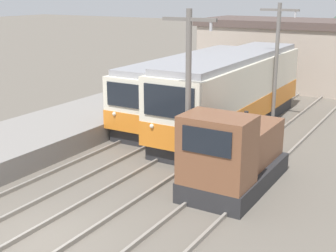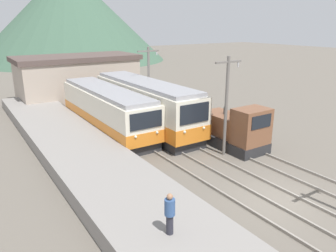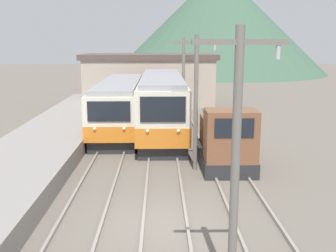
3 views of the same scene
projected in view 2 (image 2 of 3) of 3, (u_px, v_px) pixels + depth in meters
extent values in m
plane|color=#665E54|center=(278.00, 200.00, 15.70)|extent=(200.00, 200.00, 0.00)
cube|color=gray|center=(169.00, 236.00, 12.30)|extent=(4.50, 54.00, 0.89)
cube|color=gray|center=(226.00, 220.00, 13.94)|extent=(0.10, 60.00, 0.14)
cube|color=gray|center=(250.00, 210.00, 14.70)|extent=(0.10, 60.00, 0.14)
cube|color=gray|center=(271.00, 202.00, 15.41)|extent=(0.10, 60.00, 0.14)
cube|color=gray|center=(290.00, 193.00, 16.16)|extent=(0.10, 60.00, 0.14)
cube|color=gray|center=(309.00, 185.00, 16.97)|extent=(0.10, 60.00, 0.14)
cube|color=gray|center=(326.00, 178.00, 17.72)|extent=(0.10, 60.00, 0.14)
cube|color=#28282B|center=(108.00, 127.00, 25.66)|extent=(2.58, 11.85, 0.70)
cube|color=silver|center=(107.00, 107.00, 25.19)|extent=(2.80, 12.35, 2.42)
cube|color=orange|center=(107.00, 117.00, 25.42)|extent=(2.84, 12.39, 0.87)
cube|color=black|center=(146.00, 120.00, 20.09)|extent=(2.24, 0.06, 1.07)
sphere|color=silver|center=(136.00, 137.00, 19.96)|extent=(0.18, 0.18, 0.18)
sphere|color=silver|center=(157.00, 132.00, 20.76)|extent=(0.18, 0.18, 0.18)
cube|color=#939399|center=(106.00, 90.00, 24.79)|extent=(2.46, 11.85, 0.28)
cube|color=#28282B|center=(146.00, 124.00, 26.27)|extent=(2.58, 12.15, 0.70)
cube|color=silver|center=(145.00, 103.00, 25.73)|extent=(2.80, 12.66, 2.86)
cube|color=orange|center=(145.00, 114.00, 26.01)|extent=(2.84, 12.70, 1.03)
cube|color=black|center=(195.00, 113.00, 20.49)|extent=(2.24, 0.06, 1.26)
sphere|color=silver|center=(185.00, 132.00, 20.40)|extent=(0.18, 0.18, 0.18)
sphere|color=silver|center=(204.00, 128.00, 21.21)|extent=(0.18, 0.18, 0.18)
cube|color=#939399|center=(145.00, 83.00, 25.26)|extent=(2.46, 12.15, 0.28)
cube|color=#28282B|center=(231.00, 141.00, 22.52)|extent=(2.40, 4.93, 0.70)
cube|color=brown|center=(251.00, 126.00, 20.74)|extent=(2.28, 1.58, 2.30)
cube|color=black|center=(261.00, 122.00, 19.94)|extent=(1.68, 0.04, 0.83)
cube|color=brown|center=(224.00, 124.00, 22.84)|extent=(1.92, 3.25, 1.40)
cylinder|color=black|center=(225.00, 110.00, 22.55)|extent=(0.16, 0.16, 0.50)
cylinder|color=slate|center=(226.00, 107.00, 20.18)|extent=(0.20, 0.20, 6.26)
cube|color=slate|center=(229.00, 62.00, 19.35)|extent=(2.00, 0.12, 0.12)
cylinder|color=#B2B2B7|center=(238.00, 64.00, 19.83)|extent=(0.10, 0.10, 0.30)
cylinder|color=slate|center=(149.00, 84.00, 27.78)|extent=(0.20, 0.20, 6.26)
cube|color=slate|center=(148.00, 51.00, 26.95)|extent=(2.00, 0.12, 0.12)
cylinder|color=#B2B2B7|center=(157.00, 53.00, 27.43)|extent=(0.10, 0.10, 0.30)
cylinder|color=#282833|center=(170.00, 224.00, 11.62)|extent=(0.26, 0.26, 0.77)
cylinder|color=#335184|center=(170.00, 207.00, 11.42)|extent=(0.38, 0.38, 0.61)
sphere|color=#9E7051|center=(170.00, 197.00, 11.29)|extent=(0.22, 0.22, 0.22)
cube|color=#AD9E8E|center=(78.00, 81.00, 35.33)|extent=(12.00, 6.00, 4.35)
cube|color=#51423D|center=(76.00, 58.00, 34.60)|extent=(12.60, 6.30, 0.50)
cone|color=#3D5B47|center=(69.00, 14.00, 72.64)|extent=(41.78, 41.78, 19.92)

